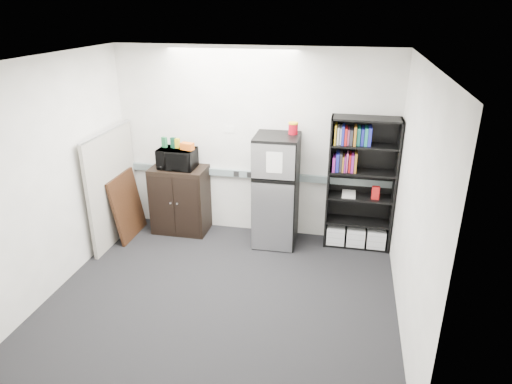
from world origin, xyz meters
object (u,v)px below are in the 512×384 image
cubicle_partition (113,186)px  refrigerator (276,191)px  cabinet (180,199)px  bookshelf (361,185)px  microwave (177,158)px

cubicle_partition → refrigerator: size_ratio=1.02×
cabinet → refrigerator: (1.45, -0.08, 0.29)m
bookshelf → cabinet: size_ratio=1.84×
cubicle_partition → refrigerator: cubicle_partition is taller
bookshelf → refrigerator: size_ratio=1.17×
cubicle_partition → microwave: size_ratio=3.09×
cabinet → microwave: 0.65m
cabinet → refrigerator: size_ratio=0.63×
bookshelf → refrigerator: bookshelf is taller
microwave → refrigerator: refrigerator is taller
cubicle_partition → refrigerator: bearing=8.5°
microwave → cubicle_partition: bearing=-153.0°
microwave → cabinet: bearing=91.1°
bookshelf → cabinet: 2.63m
bookshelf → cubicle_partition: size_ratio=1.14×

